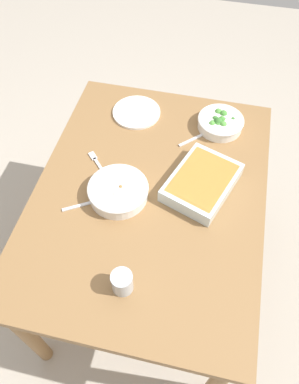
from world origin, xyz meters
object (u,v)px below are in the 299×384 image
(broccoli_bowl, at_px, (220,122))
(baking_dish, at_px, (202,182))
(stew_bowl, at_px, (118,191))
(side_plate, at_px, (137,112))
(spoon_by_broccoli, at_px, (200,136))
(drink_cup, at_px, (121,282))
(fork_on_table, at_px, (98,164))
(spoon_by_stew, at_px, (91,202))

(broccoli_bowl, height_order, baking_dish, broccoli_bowl)
(stew_bowl, bearing_deg, side_plate, -174.53)
(baking_dish, height_order, spoon_by_broccoli, baking_dish)
(drink_cup, bearing_deg, spoon_by_broccoli, 168.18)
(drink_cup, relative_size, spoon_by_broccoli, 0.62)
(baking_dish, bearing_deg, drink_cup, -23.02)
(broccoli_bowl, xyz_separation_m, fork_on_table, (0.33, -0.47, -0.03))
(side_plate, distance_m, fork_on_table, 0.34)
(drink_cup, height_order, side_plate, drink_cup)
(side_plate, height_order, spoon_by_stew, side_plate)
(broccoli_bowl, bearing_deg, fork_on_table, -54.69)
(stew_bowl, height_order, drink_cup, drink_cup)
(stew_bowl, height_order, spoon_by_stew, stew_bowl)
(baking_dish, relative_size, spoon_by_broccoli, 2.58)
(spoon_by_stew, distance_m, spoon_by_broccoli, 0.57)
(drink_cup, distance_m, side_plate, 0.84)
(baking_dish, distance_m, side_plate, 0.50)
(spoon_by_stew, bearing_deg, fork_on_table, -170.66)
(stew_bowl, xyz_separation_m, side_plate, (-0.47, -0.04, -0.03))
(baking_dish, distance_m, fork_on_table, 0.43)
(fork_on_table, bearing_deg, broccoli_bowl, 125.31)
(spoon_by_broccoli, height_order, fork_on_table, spoon_by_broccoli)
(spoon_by_broccoli, bearing_deg, broccoli_bowl, 134.69)
(baking_dish, bearing_deg, spoon_by_broccoli, -171.10)
(baking_dish, bearing_deg, fork_on_table, -92.72)
(side_plate, bearing_deg, fork_on_table, -13.46)
(stew_bowl, bearing_deg, fork_on_table, -136.82)
(broccoli_bowl, distance_m, spoon_by_broccoli, 0.11)
(baking_dish, distance_m, spoon_by_broccoli, 0.28)
(broccoli_bowl, bearing_deg, side_plate, -90.88)
(drink_cup, xyz_separation_m, fork_on_table, (-0.49, -0.23, -0.04))
(drink_cup, xyz_separation_m, spoon_by_stew, (-0.30, -0.20, -0.03))
(spoon_by_stew, height_order, fork_on_table, spoon_by_stew)
(broccoli_bowl, height_order, spoon_by_broccoli, broccoli_bowl)
(spoon_by_stew, bearing_deg, side_plate, 174.67)
(stew_bowl, relative_size, fork_on_table, 1.66)
(side_plate, relative_size, fork_on_table, 1.56)
(drink_cup, distance_m, fork_on_table, 0.54)
(broccoli_bowl, distance_m, side_plate, 0.39)
(baking_dish, height_order, drink_cup, drink_cup)
(spoon_by_broccoli, xyz_separation_m, fork_on_table, (0.25, -0.39, -0.00))
(spoon_by_stew, relative_size, spoon_by_broccoli, 1.15)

